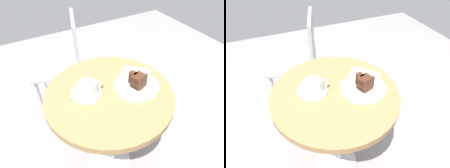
% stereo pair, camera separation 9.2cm
% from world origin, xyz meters
% --- Properties ---
extents(ground_plane, '(4.40, 4.40, 0.01)m').
position_xyz_m(ground_plane, '(0.00, 0.00, -0.01)').
color(ground_plane, gray).
rests_on(ground_plane, ground).
extents(cafe_table, '(0.65, 0.65, 0.69)m').
position_xyz_m(cafe_table, '(0.00, 0.00, 0.57)').
color(cafe_table, olive).
rests_on(cafe_table, ground).
extents(saucer, '(0.15, 0.15, 0.01)m').
position_xyz_m(saucer, '(-0.10, 0.04, 0.70)').
color(saucer, silver).
rests_on(saucer, cafe_table).
extents(coffee_cup, '(0.13, 0.09, 0.06)m').
position_xyz_m(coffee_cup, '(-0.10, 0.04, 0.73)').
color(coffee_cup, silver).
rests_on(coffee_cup, saucer).
extents(teaspoon, '(0.09, 0.08, 0.00)m').
position_xyz_m(teaspoon, '(-0.15, 0.02, 0.70)').
color(teaspoon, silver).
rests_on(teaspoon, saucer).
extents(cake_plate, '(0.23, 0.23, 0.01)m').
position_xyz_m(cake_plate, '(0.14, -0.03, 0.70)').
color(cake_plate, silver).
rests_on(cake_plate, cafe_table).
extents(cake_slice, '(0.08, 0.09, 0.08)m').
position_xyz_m(cake_slice, '(0.14, -0.04, 0.74)').
color(cake_slice, black).
rests_on(cake_slice, cake_plate).
extents(fork, '(0.11, 0.09, 0.00)m').
position_xyz_m(fork, '(0.08, -0.06, 0.71)').
color(fork, silver).
rests_on(fork, cake_plate).
extents(napkin, '(0.21, 0.21, 0.00)m').
position_xyz_m(napkin, '(0.19, 0.05, 0.70)').
color(napkin, beige).
rests_on(napkin, cafe_table).
extents(cafe_chair, '(0.48, 0.48, 0.83)m').
position_xyz_m(cafe_chair, '(-0.01, 0.71, 0.50)').
color(cafe_chair, '#9E9EA3').
rests_on(cafe_chair, ground).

